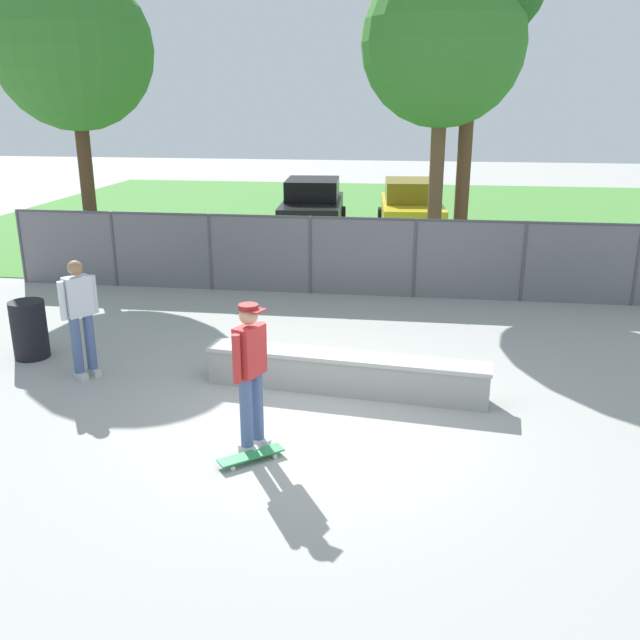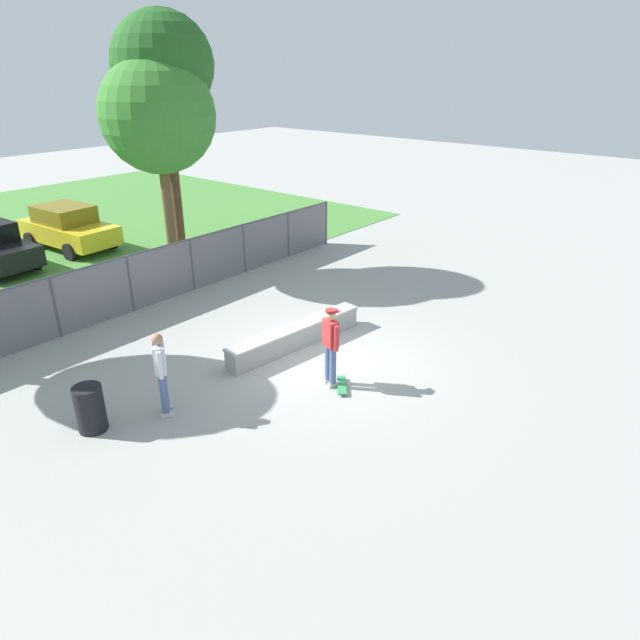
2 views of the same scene
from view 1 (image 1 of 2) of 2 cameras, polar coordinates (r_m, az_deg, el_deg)
The scene contains 12 objects.
ground_plane at distance 9.14m, azimuth 0.17°, elevation -8.51°, with size 80.00×80.00×0.00m, color #9E9E99.
grass_strip at distance 24.98m, azimuth 5.44°, elevation 8.51°, with size 27.63×20.00×0.02m, color #478438.
concrete_ledge at distance 9.95m, azimuth 2.11°, elevation -4.44°, with size 4.15×0.93×0.57m.
skateboarder at distance 8.10m, azimuth -5.79°, elevation -4.19°, with size 0.39×0.56×1.84m.
skateboard at distance 8.25m, azimuth -5.75°, elevation -11.14°, with size 0.75×0.66×0.09m.
chainlink_fence at distance 14.71m, azimuth 3.52°, elevation 5.55°, with size 15.70×0.07×1.70m.
tree_near_left at distance 17.10m, azimuth -19.79°, elevation 20.28°, with size 3.49×3.49×6.84m.
tree_near_right at distance 15.86m, azimuth 10.19°, elevation 21.61°, with size 3.50×3.50×6.94m.
car_black at distance 21.93m, azimuth -0.64°, elevation 9.47°, with size 2.26×4.32×1.66m.
car_yellow at distance 21.84m, azimuth 7.60°, elevation 9.28°, with size 2.26×4.32×1.66m.
bystander at distance 10.85m, azimuth -19.30°, elevation 0.50°, with size 0.43×0.51×1.82m.
trash_bin at distance 12.15m, azimuth -23.00°, elevation -0.74°, with size 0.56×0.56×0.96m, color black.
Camera 1 is at (1.12, -8.11, 4.07)m, focal length 38.52 mm.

